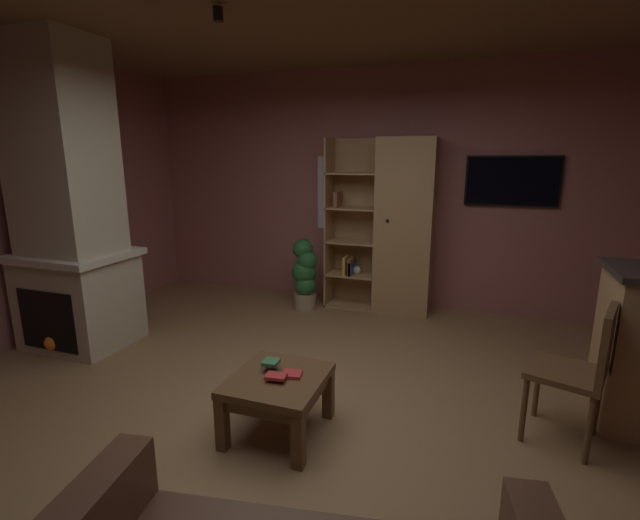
# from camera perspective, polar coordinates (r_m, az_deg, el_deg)

# --- Properties ---
(floor) EXTENTS (6.08, 5.44, 0.02)m
(floor) POSITION_cam_1_polar(r_m,az_deg,el_deg) (3.30, -2.45, -19.79)
(floor) COLOR olive
(floor) RESTS_ON ground
(wall_back) EXTENTS (6.20, 0.06, 2.79)m
(wall_back) POSITION_cam_1_polar(r_m,az_deg,el_deg) (5.43, 8.37, 8.87)
(wall_back) COLOR #9E5B56
(wall_back) RESTS_ON ground
(window_pane_back) EXTENTS (0.71, 0.01, 0.89)m
(window_pane_back) POSITION_cam_1_polar(r_m,az_deg,el_deg) (5.52, 3.23, 8.50)
(window_pane_back) COLOR white
(stone_fireplace) EXTENTS (0.99, 0.82, 2.79)m
(stone_fireplace) POSITION_cam_1_polar(r_m,az_deg,el_deg) (4.72, -29.46, 5.08)
(stone_fireplace) COLOR #BCAD8E
(stone_fireplace) RESTS_ON ground
(bookshelf_cabinet) EXTENTS (1.22, 0.41, 1.99)m
(bookshelf_cabinet) POSITION_cam_1_polar(r_m,az_deg,el_deg) (5.18, 9.83, 4.03)
(bookshelf_cabinet) COLOR #A87F51
(bookshelf_cabinet) RESTS_ON ground
(coffee_table) EXTENTS (0.59, 0.63, 0.40)m
(coffee_table) POSITION_cam_1_polar(r_m,az_deg,el_deg) (3.02, -5.40, -16.03)
(coffee_table) COLOR brown
(coffee_table) RESTS_ON ground
(table_book_0) EXTENTS (0.14, 0.13, 0.02)m
(table_book_0) POSITION_cam_1_polar(r_m,az_deg,el_deg) (2.97, -3.68, -14.36)
(table_book_0) COLOR #B22D2D
(table_book_0) RESTS_ON coffee_table
(table_book_1) EXTENTS (0.14, 0.10, 0.02)m
(table_book_1) POSITION_cam_1_polar(r_m,az_deg,el_deg) (2.91, -5.66, -14.58)
(table_book_1) COLOR #B22D2D
(table_book_1) RESTS_ON coffee_table
(table_book_2) EXTENTS (0.11, 0.11, 0.03)m
(table_book_2) POSITION_cam_1_polar(r_m,az_deg,el_deg) (3.04, -6.29, -12.87)
(table_book_2) COLOR #387247
(table_book_2) RESTS_ON coffee_table
(dining_chair) EXTENTS (0.53, 0.53, 0.92)m
(dining_chair) POSITION_cam_1_polar(r_m,az_deg,el_deg) (3.24, 30.47, -11.60)
(dining_chair) COLOR brown
(dining_chair) RESTS_ON ground
(potted_floor_plant) EXTENTS (0.31, 0.30, 0.84)m
(potted_floor_plant) POSITION_cam_1_polar(r_m,az_deg,el_deg) (5.26, -1.95, -1.80)
(potted_floor_plant) COLOR #9E896B
(potted_floor_plant) RESTS_ON ground
(wall_mounted_tv) EXTENTS (0.95, 0.06, 0.54)m
(wall_mounted_tv) POSITION_cam_1_polar(r_m,az_deg,el_deg) (5.27, 23.33, 9.25)
(wall_mounted_tv) COLOR black
(track_light_spot_0) EXTENTS (0.07, 0.07, 0.09)m
(track_light_spot_0) POSITION_cam_1_polar(r_m,az_deg,el_deg) (4.45, -30.66, 23.57)
(track_light_spot_0) COLOR black
(track_light_spot_1) EXTENTS (0.07, 0.07, 0.09)m
(track_light_spot_1) POSITION_cam_1_polar(r_m,az_deg,el_deg) (3.50, -12.91, 28.32)
(track_light_spot_1) COLOR black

